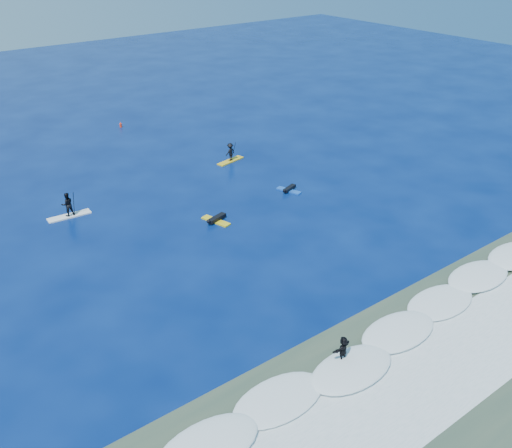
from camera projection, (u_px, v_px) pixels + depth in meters
ground at (265, 261)px, 36.45m from camera, size 160.00×160.00×0.00m
shallow_water at (450, 385)px, 26.62m from camera, size 90.00×13.00×0.01m
breaking_wave at (384, 341)px, 29.43m from camera, size 40.00×6.00×0.30m
whitewater at (432, 374)px, 27.32m from camera, size 34.00×5.00×0.02m
sup_paddler_center at (68, 207)px, 41.58m from camera, size 3.18×1.02×2.20m
sup_paddler_right at (230, 153)px, 51.33m from camera, size 2.92×1.28×1.99m
prone_paddler_near at (216, 219)px, 41.18m from camera, size 1.85×2.42×0.49m
prone_paddler_far at (289, 189)px, 45.88m from camera, size 1.63×2.15×0.44m
wave_surfer at (343, 350)px, 27.56m from camera, size 2.10×0.88×1.48m
marker_buoy at (121, 125)px, 60.17m from camera, size 0.26×0.26×0.61m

